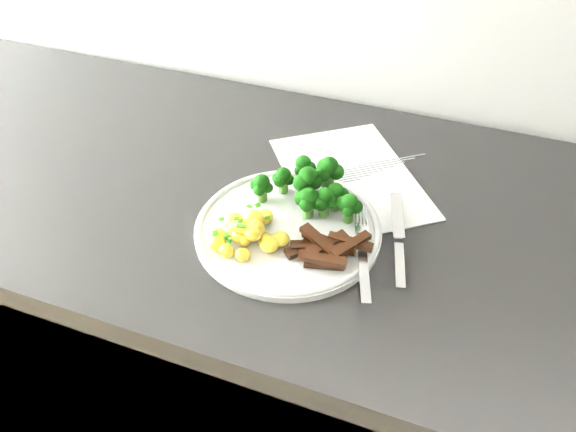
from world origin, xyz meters
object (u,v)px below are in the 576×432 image
(knife, at_px, (399,249))
(counter, at_px, (341,388))
(plate, at_px, (288,228))
(beef_strips, at_px, (325,248))
(fork, at_px, (363,255))
(broccoli, at_px, (314,186))
(recipe_paper, at_px, (350,177))
(potatoes, at_px, (247,231))

(knife, bearing_deg, counter, 139.33)
(plate, xyz_separation_m, beef_strips, (0.07, -0.03, 0.01))
(fork, bearing_deg, broccoli, 138.53)
(plate, bearing_deg, broccoli, 74.09)
(broccoli, bearing_deg, knife, -19.04)
(counter, relative_size, recipe_paper, 7.32)
(counter, height_order, potatoes, potatoes)
(fork, relative_size, knife, 0.98)
(counter, bearing_deg, beef_strips, -102.53)
(beef_strips, xyz_separation_m, knife, (0.09, 0.05, -0.01))
(plate, xyz_separation_m, broccoli, (0.02, 0.06, 0.04))
(broccoli, relative_size, beef_strips, 1.50)
(fork, xyz_separation_m, knife, (0.04, 0.04, -0.01))
(counter, bearing_deg, broccoli, -171.85)
(potatoes, bearing_deg, recipe_paper, 65.17)
(counter, relative_size, knife, 13.30)
(potatoes, height_order, fork, potatoes)
(recipe_paper, distance_m, broccoli, 0.11)
(plate, bearing_deg, beef_strips, -27.36)
(beef_strips, bearing_deg, potatoes, -174.27)
(plate, relative_size, fork, 1.47)
(potatoes, bearing_deg, counter, 41.04)
(counter, distance_m, broccoli, 0.52)
(broccoli, xyz_separation_m, knife, (0.14, -0.05, -0.04))
(beef_strips, bearing_deg, broccoli, 117.21)
(recipe_paper, height_order, fork, fork)
(potatoes, height_order, knife, potatoes)
(counter, height_order, knife, knife)
(counter, xyz_separation_m, recipe_paper, (-0.04, 0.09, 0.47))
(recipe_paper, distance_m, beef_strips, 0.19)
(recipe_paper, bearing_deg, potatoes, -114.83)
(potatoes, bearing_deg, broccoli, 59.91)
(counter, bearing_deg, knife, -40.67)
(knife, bearing_deg, potatoes, -164.14)
(recipe_paper, bearing_deg, counter, -64.53)
(broccoli, bearing_deg, potatoes, -120.09)
(plate, relative_size, broccoli, 1.57)
(beef_strips, bearing_deg, plate, 152.64)
(broccoli, bearing_deg, recipe_paper, 71.60)
(fork, bearing_deg, plate, 166.84)
(recipe_paper, relative_size, potatoes, 3.13)
(fork, height_order, knife, fork)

